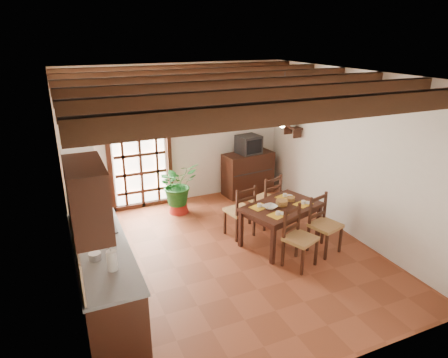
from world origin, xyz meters
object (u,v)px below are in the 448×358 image
kitchen_counter (105,279)px  chair_far_left (240,220)px  chair_near_right (324,235)px  chair_near_left (299,248)px  pendant_lamp (283,120)px  chair_far_right (265,209)px  dining_table (281,210)px  sideboard (248,173)px  potted_plant (178,185)px  crt_tv (249,145)px

kitchen_counter → chair_far_left: (2.42, 1.14, -0.18)m
chair_near_right → kitchen_counter: bearing=166.0°
chair_near_left → pendant_lamp: pendant_lamp is taller
kitchen_counter → chair_far_right: bearing=23.9°
dining_table → sideboard: (0.51, 2.20, -0.14)m
chair_near_right → chair_far_left: 1.43m
chair_near_left → sideboard: size_ratio=0.86×
kitchen_counter → chair_near_right: bearing=1.9°
kitchen_counter → pendant_lamp: 3.41m
chair_near_right → potted_plant: 2.92m
crt_tv → chair_far_left: bearing=-129.7°
sideboard → pendant_lamp: bearing=-110.4°
potted_plant → chair_far_left: bearing=-62.7°
chair_far_left → potted_plant: potted_plant is taller
chair_near_left → chair_far_right: 1.43m
crt_tv → potted_plant: 1.81m
dining_table → potted_plant: potted_plant is taller
chair_far_right → chair_far_left: bearing=-1.1°
chair_near_right → potted_plant: (-1.68, 2.36, 0.28)m
dining_table → chair_near_left: bearing=-116.2°
chair_far_right → pendant_lamp: pendant_lamp is taller
chair_far_right → potted_plant: bearing=-60.3°
dining_table → chair_far_right: size_ratio=1.48×
chair_far_left → chair_near_left: bearing=97.0°
chair_far_left → dining_table: bearing=123.2°
kitchen_counter → crt_tv: 4.48m
kitchen_counter → chair_near_left: bearing=-1.6°
dining_table → chair_far_left: (-0.50, 0.52, -0.30)m
chair_far_right → sideboard: 1.55m
kitchen_counter → crt_tv: size_ratio=4.38×
chair_near_left → crt_tv: 3.07m
potted_plant → kitchen_counter: bearing=-124.9°
dining_table → kitchen_counter: bearing=174.3°
chair_far_left → potted_plant: bearing=-73.5°
chair_far_right → pendant_lamp: (-0.10, -0.61, 1.77)m
chair_far_left → kitchen_counter: bearing=14.4°
chair_near_left → potted_plant: size_ratio=0.43×
chair_near_left → chair_near_right: size_ratio=0.99×
dining_table → chair_far_right: chair_far_right is taller
chair_near_right → dining_table: bearing=118.1°
chair_far_left → sideboard: chair_far_left is taller
chair_far_left → potted_plant: size_ratio=0.43×
kitchen_counter → chair_near_right: (3.41, 0.11, -0.18)m
crt_tv → pendant_lamp: pendant_lamp is taller
potted_plant → crt_tv: bearing=11.4°
kitchen_counter → sideboard: 4.44m
sideboard → crt_tv: crt_tv is taller
chair_near_left → sideboard: bearing=55.7°
chair_near_right → crt_tv: size_ratio=1.83×
kitchen_counter → sideboard: bearing=39.5°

